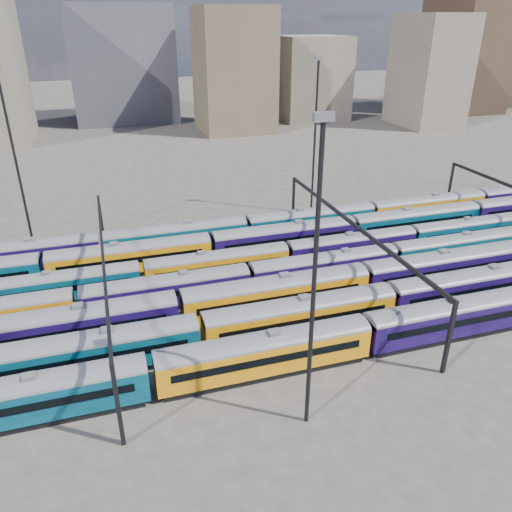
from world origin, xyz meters
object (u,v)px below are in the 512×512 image
object	(u,v)px
rake_0	(456,314)
rake_2	(179,306)
mast_2	(315,275)
rake_1	(390,297)

from	to	relation	value
rake_0	rake_2	bearing A→B (deg)	160.15
rake_0	mast_2	world-z (taller)	mast_2
rake_1	rake_2	bearing A→B (deg)	167.63
rake_1	mast_2	xyz separation A→B (m)	(-14.94, -12.00, 11.20)
rake_0	rake_1	bearing A→B (deg)	134.47
rake_0	rake_2	world-z (taller)	rake_2
rake_0	mast_2	xyz separation A→B (m)	(-19.84, -7.00, 11.23)
mast_2	rake_1	bearing A→B (deg)	38.78
rake_0	rake_2	xyz separation A→B (m)	(-27.70, 10.00, 0.13)
rake_1	mast_2	world-z (taller)	mast_2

